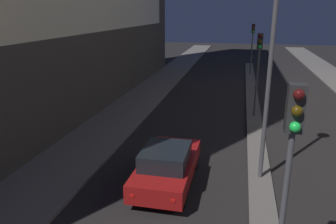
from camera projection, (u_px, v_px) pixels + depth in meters
median_strip at (253, 107)px, 22.21m from camera, size 0.89×38.74×0.12m
traffic_light_near at (290, 154)px, 6.17m from camera, size 0.32×0.42×4.95m
traffic_light_mid at (259, 57)px, 19.07m from camera, size 0.32×0.42×4.95m
traffic_light_far at (253, 38)px, 32.26m from camera, size 0.32×0.42×4.95m
street_lamp at (275, 17)px, 10.99m from camera, size 0.59×0.59×8.28m
car_left_lane at (167, 165)px, 12.23m from camera, size 1.91×4.47×1.58m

